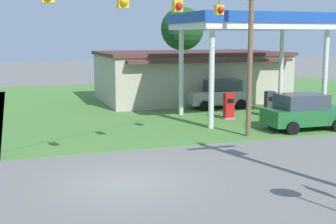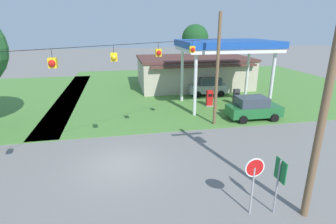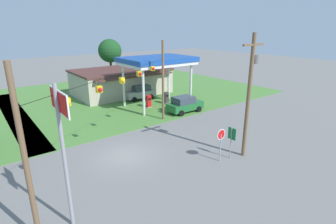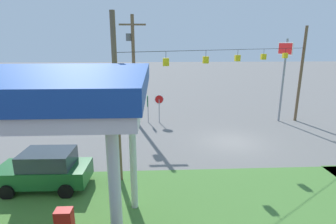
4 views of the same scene
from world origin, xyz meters
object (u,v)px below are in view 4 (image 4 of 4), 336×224
at_px(gas_station_canopy, 1,91).
at_px(car_at_pumps_front, 45,169).
at_px(stop_sign_overhead, 284,63).
at_px(route_sign, 148,104).
at_px(stop_sign_roadside, 159,103).
at_px(utility_pole_main, 133,64).

height_order(gas_station_canopy, car_at_pumps_front, gas_station_canopy).
distance_m(gas_station_canopy, stop_sign_overhead, 21.21).
relative_size(stop_sign_overhead, route_sign, 2.99).
bearing_deg(route_sign, stop_sign_roadside, 171.86).
relative_size(stop_sign_roadside, stop_sign_overhead, 0.35).
bearing_deg(utility_pole_main, car_at_pumps_front, 72.49).
relative_size(car_at_pumps_front, stop_sign_overhead, 0.60).
bearing_deg(car_at_pumps_front, gas_station_canopy, 103.68).
xyz_separation_m(car_at_pumps_front, utility_pole_main, (-3.45, -10.93, 4.12)).
relative_size(gas_station_canopy, stop_sign_roadside, 3.33).
bearing_deg(utility_pole_main, stop_sign_roadside, 167.40).
bearing_deg(car_at_pumps_front, route_sign, -112.51).
bearing_deg(stop_sign_roadside, gas_station_canopy, -107.93).
bearing_deg(route_sign, car_at_pumps_front, 66.46).
relative_size(car_at_pumps_front, stop_sign_roadside, 1.71).
relative_size(stop_sign_roadside, route_sign, 1.04).
height_order(car_at_pumps_front, utility_pole_main, utility_pole_main).
relative_size(route_sign, utility_pole_main, 0.26).
relative_size(gas_station_canopy, utility_pole_main, 0.92).
distance_m(gas_station_canopy, route_sign, 15.60).
bearing_deg(gas_station_canopy, utility_pole_main, -99.56).
bearing_deg(stop_sign_overhead, gas_station_canopy, 43.38).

